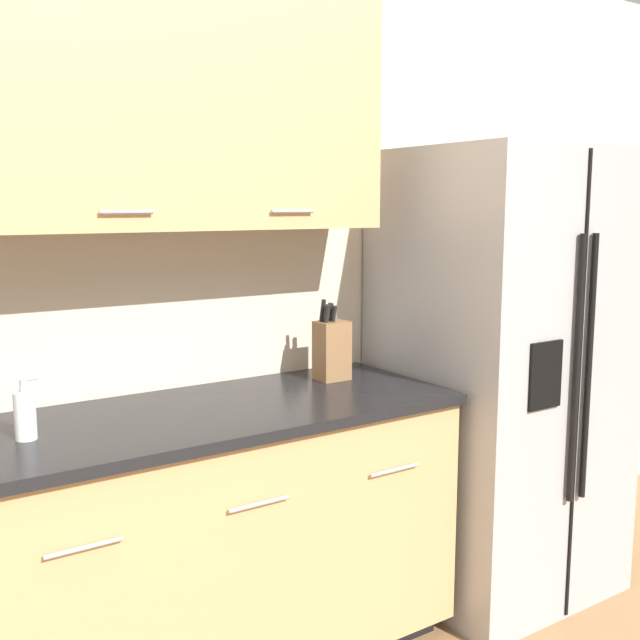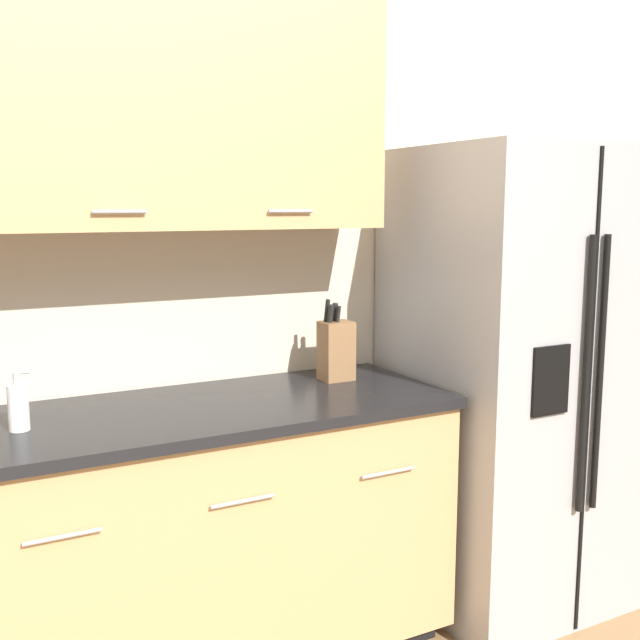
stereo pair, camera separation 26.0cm
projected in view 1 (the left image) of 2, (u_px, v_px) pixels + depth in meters
The scene contains 5 objects.
wall_back at pixel (88, 230), 2.41m from camera, with size 10.00×0.39×2.60m.
counter_unit at pixel (138, 561), 2.34m from camera, with size 2.14×0.64×0.93m.
refrigerator at pixel (499, 373), 3.05m from camera, with size 0.83×0.79×1.79m.
knife_block at pixel (332, 349), 2.79m from camera, with size 0.12×0.10×0.30m.
soap_dispenser at pixel (25, 415), 2.07m from camera, with size 0.07×0.06×0.18m.
Camera 1 is at (-0.72, -1.14, 1.57)m, focal length 42.00 mm.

